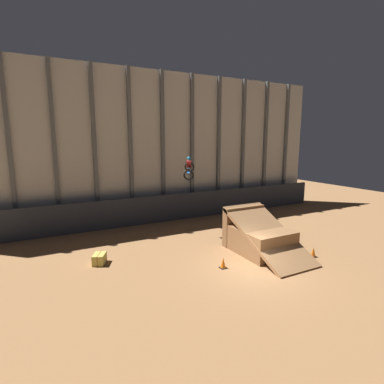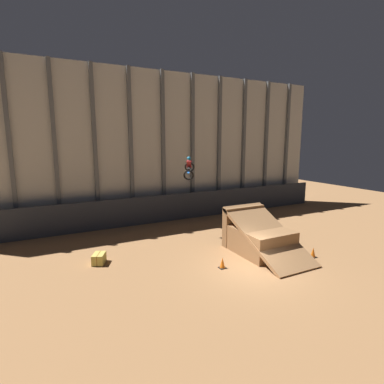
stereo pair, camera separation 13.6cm
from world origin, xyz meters
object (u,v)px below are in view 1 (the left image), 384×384
object	(u,v)px
dirt_ramp	(258,236)
traffic_cone_arena_edge	(223,263)
rider_bike_solo	(189,168)
hay_bale_trackside	(99,259)
traffic_cone_near_ramp	(313,252)

from	to	relation	value
dirt_ramp	traffic_cone_arena_edge	xyz separation A→B (m)	(-3.27, -1.18, -0.62)
dirt_ramp	rider_bike_solo	bearing A→B (deg)	112.72
hay_bale_trackside	traffic_cone_near_ramp	bearing A→B (deg)	-23.02
dirt_ramp	traffic_cone_arena_edge	distance (m)	3.53
traffic_cone_near_ramp	rider_bike_solo	bearing A→B (deg)	120.35
rider_bike_solo	hay_bale_trackside	bearing A→B (deg)	-129.53
traffic_cone_arena_edge	hay_bale_trackside	size ratio (longest dim) A/B	0.54
rider_bike_solo	traffic_cone_arena_edge	distance (m)	7.74
rider_bike_solo	traffic_cone_arena_edge	xyz separation A→B (m)	(-1.15, -6.23, -4.45)
rider_bike_solo	hay_bale_trackside	distance (m)	8.58
hay_bale_trackside	traffic_cone_arena_edge	bearing A→B (deg)	-32.34
traffic_cone_arena_edge	rider_bike_solo	bearing A→B (deg)	79.52
dirt_ramp	traffic_cone_arena_edge	world-z (taller)	dirt_ramp
hay_bale_trackside	dirt_ramp	bearing A→B (deg)	-15.16
dirt_ramp	rider_bike_solo	distance (m)	6.69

